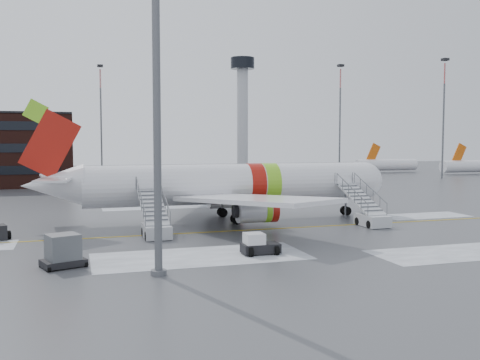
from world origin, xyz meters
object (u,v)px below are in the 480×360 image
object	(u,v)px
pushback_tug	(258,245)
light_mast_near	(156,22)
airstair_aft	(155,223)
airstair_fwd	(368,213)
airliner	(224,185)
uld_container	(63,252)

from	to	relation	value
pushback_tug	light_mast_near	world-z (taller)	light_mast_near
airstair_aft	pushback_tug	xyz separation A→B (m)	(5.62, -8.87, -0.43)
airstair_aft	pushback_tug	distance (m)	10.51
airstair_fwd	pushback_tug	size ratio (longest dim) A/B	3.04
airliner	uld_container	world-z (taller)	airliner
pushback_tug	light_mast_near	xyz separation A→B (m)	(-7.23, -3.63, 13.46)
pushback_tug	airstair_aft	bearing A→B (deg)	122.35
airstair_aft	pushback_tug	size ratio (longest dim) A/B	3.04
airstair_fwd	light_mast_near	world-z (taller)	light_mast_near
airstair_fwd	uld_container	xyz separation A→B (m)	(-26.01, -8.84, -0.13)
pushback_tug	light_mast_near	bearing A→B (deg)	-153.32
pushback_tug	uld_container	xyz separation A→B (m)	(-12.42, 0.03, 0.29)
airliner	light_mast_near	xyz separation A→B (m)	(-9.16, -19.04, 10.67)
pushback_tug	uld_container	world-z (taller)	uld_container
airliner	airstair_aft	size ratio (longest dim) A/B	4.55
uld_container	light_mast_near	xyz separation A→B (m)	(5.19, -3.66, 13.16)
airliner	uld_container	bearing A→B (deg)	-133.03
airstair_fwd	airliner	bearing A→B (deg)	150.72
uld_container	light_mast_near	size ratio (longest dim) A/B	0.11
airliner	uld_container	distance (m)	21.18
airstair_fwd	pushback_tug	xyz separation A→B (m)	(-13.59, -8.87, -0.43)
airstair_fwd	airstair_aft	distance (m)	19.21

